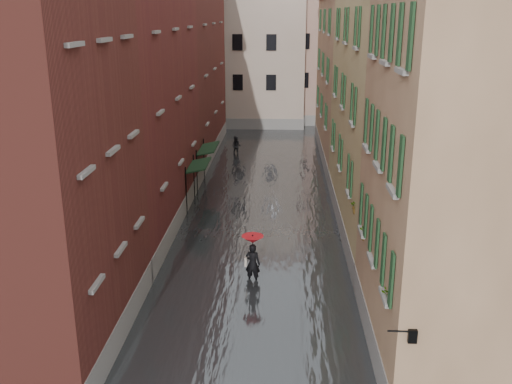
# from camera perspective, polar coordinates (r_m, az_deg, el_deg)

# --- Properties ---
(ground) EXTENTS (120.00, 120.00, 0.00)m
(ground) POSITION_cam_1_polar(r_m,az_deg,el_deg) (21.19, -0.68, -12.23)
(ground) COLOR #5D5E60
(ground) RESTS_ON ground
(floodwater) EXTENTS (10.00, 60.00, 0.20)m
(floodwater) POSITION_cam_1_polar(r_m,az_deg,el_deg) (33.07, 0.65, -0.84)
(floodwater) COLOR #404447
(floodwater) RESTS_ON ground
(building_left_near) EXTENTS (6.00, 8.00, 13.00)m
(building_left_near) POSITION_cam_1_polar(r_m,az_deg,el_deg) (18.71, -23.13, 3.70)
(building_left_near) COLOR maroon
(building_left_near) RESTS_ON ground
(building_left_mid) EXTENTS (6.00, 14.00, 12.50)m
(building_left_mid) POSITION_cam_1_polar(r_m,az_deg,el_deg) (28.86, -13.80, 8.52)
(building_left_mid) COLOR maroon
(building_left_mid) RESTS_ON ground
(building_left_far) EXTENTS (6.00, 16.00, 14.00)m
(building_left_far) POSITION_cam_1_polar(r_m,az_deg,el_deg) (43.28, -8.29, 12.68)
(building_left_far) COLOR maroon
(building_left_far) RESTS_ON ground
(building_right_near) EXTENTS (6.00, 8.00, 11.50)m
(building_right_near) POSITION_cam_1_polar(r_m,az_deg,el_deg) (18.03, 21.65, 0.92)
(building_right_near) COLOR #8F684A
(building_right_near) RESTS_ON ground
(building_right_mid) EXTENTS (6.00, 14.00, 13.00)m
(building_right_mid) POSITION_cam_1_polar(r_m,az_deg,el_deg) (28.28, 14.88, 8.77)
(building_right_mid) COLOR tan
(building_right_mid) RESTS_ON ground
(building_right_far) EXTENTS (6.00, 16.00, 11.50)m
(building_right_far) POSITION_cam_1_polar(r_m,az_deg,el_deg) (43.04, 10.77, 10.86)
(building_right_far) COLOR #8F684A
(building_right_far) RESTS_ON ground
(building_end_cream) EXTENTS (12.00, 9.00, 13.00)m
(building_end_cream) POSITION_cam_1_polar(r_m,az_deg,el_deg) (56.66, -1.48, 13.45)
(building_end_cream) COLOR beige
(building_end_cream) RESTS_ON ground
(building_end_pink) EXTENTS (10.00, 9.00, 12.00)m
(building_end_pink) POSITION_cam_1_polar(r_m,az_deg,el_deg) (58.74, 7.69, 12.96)
(building_end_pink) COLOR tan
(building_end_pink) RESTS_ON ground
(awning_near) EXTENTS (1.09, 2.78, 2.80)m
(awning_near) POSITION_cam_1_polar(r_m,az_deg,el_deg) (31.37, -5.82, 2.55)
(awning_near) COLOR #16321A
(awning_near) RESTS_ON ground
(awning_far) EXTENTS (1.09, 3.18, 2.80)m
(awning_far) POSITION_cam_1_polar(r_m,az_deg,el_deg) (35.24, -4.86, 4.26)
(awning_far) COLOR #16321A
(awning_far) RESTS_ON ground
(wall_lantern) EXTENTS (0.71, 0.22, 0.35)m
(wall_lantern) POSITION_cam_1_polar(r_m,az_deg,el_deg) (14.82, 15.26, -13.62)
(wall_lantern) COLOR black
(wall_lantern) RESTS_ON ground
(window_planters) EXTENTS (0.59, 8.24, 0.84)m
(window_planters) POSITION_cam_1_polar(r_m,az_deg,el_deg) (19.56, 11.38, -3.84)
(window_planters) COLOR brown
(window_planters) RESTS_ON ground
(pedestrian_main) EXTENTS (0.90, 0.90, 2.06)m
(pedestrian_main) POSITION_cam_1_polar(r_m,az_deg,el_deg) (22.97, -0.35, -6.38)
(pedestrian_main) COLOR black
(pedestrian_main) RESTS_ON ground
(pedestrian_far) EXTENTS (0.83, 0.70, 1.53)m
(pedestrian_far) POSITION_cam_1_polar(r_m,az_deg,el_deg) (43.59, -1.99, 4.58)
(pedestrian_far) COLOR black
(pedestrian_far) RESTS_ON ground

